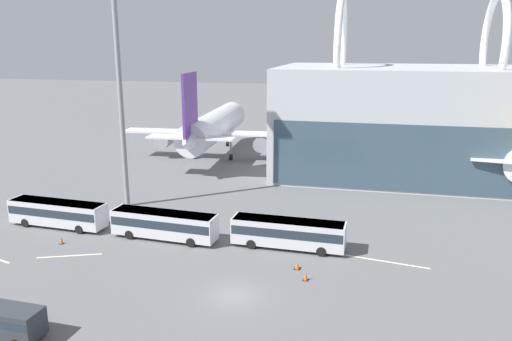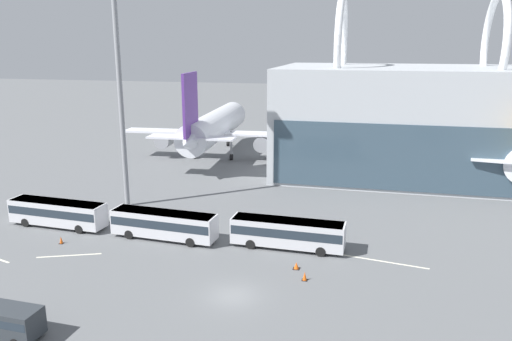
% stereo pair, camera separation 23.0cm
% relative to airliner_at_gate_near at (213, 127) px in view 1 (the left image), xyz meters
% --- Properties ---
extents(ground_plane, '(440.00, 440.00, 0.00)m').
position_rel_airliner_at_gate_near_xyz_m(ground_plane, '(17.41, -48.76, -5.79)').
color(ground_plane, slate).
extents(airliner_at_gate_near, '(32.70, 36.51, 16.21)m').
position_rel_airliner_at_gate_near_xyz_m(airliner_at_gate_near, '(0.00, 0.00, 0.00)').
color(airliner_at_gate_near, silver).
rests_on(airliner_at_gate_near, ground_plane).
extents(shuttle_bus_0, '(11.76, 3.29, 3.02)m').
position_rel_airliner_at_gate_near_xyz_m(shuttle_bus_0, '(-6.54, -37.72, -4.00)').
color(shuttle_bus_0, silver).
rests_on(shuttle_bus_0, ground_plane).
extents(shuttle_bus_1, '(11.77, 3.37, 3.02)m').
position_rel_airliner_at_gate_near_xyz_m(shuttle_bus_1, '(6.79, -38.39, -4.00)').
color(shuttle_bus_1, silver).
rests_on(shuttle_bus_1, ground_plane).
extents(shuttle_bus_2, '(11.69, 2.93, 3.02)m').
position_rel_airliner_at_gate_near_xyz_m(shuttle_bus_2, '(20.13, -37.82, -4.00)').
color(shuttle_bus_2, silver).
rests_on(shuttle_bus_2, ground_plane).
extents(service_van_foreground, '(5.33, 2.35, 2.32)m').
position_rel_airliner_at_gate_near_xyz_m(service_van_foreground, '(3.25, -58.21, -4.42)').
color(service_van_foreground, '#2D3338').
rests_on(service_van_foreground, ground_plane).
extents(floodlight_mast, '(2.20, 2.20, 31.85)m').
position_rel_airliner_at_gate_near_xyz_m(floodlight_mast, '(-2.47, -28.87, 12.62)').
color(floodlight_mast, gray).
rests_on(floodlight_mast, ground_plane).
extents(lane_stripe_0, '(5.87, 2.56, 0.01)m').
position_rel_airliner_at_gate_near_xyz_m(lane_stripe_0, '(-0.68, -44.67, -5.78)').
color(lane_stripe_0, silver).
rests_on(lane_stripe_0, ground_plane).
extents(lane_stripe_1, '(6.86, 1.58, 0.01)m').
position_rel_airliner_at_gate_near_xyz_m(lane_stripe_1, '(8.86, -37.04, -5.78)').
color(lane_stripe_1, silver).
rests_on(lane_stripe_1, ground_plane).
extents(lane_stripe_5, '(9.31, 1.79, 0.01)m').
position_rel_airliner_at_gate_near_xyz_m(lane_stripe_5, '(29.30, -38.82, -5.78)').
color(lane_stripe_5, silver).
rests_on(lane_stripe_5, ground_plane).
extents(traffic_cone_0, '(0.46, 0.46, 0.78)m').
position_rel_airliner_at_gate_near_xyz_m(traffic_cone_0, '(-3.27, -42.10, -5.41)').
color(traffic_cone_0, black).
rests_on(traffic_cone_0, ground_plane).
extents(traffic_cone_1, '(0.51, 0.51, 0.82)m').
position_rel_airliner_at_gate_near_xyz_m(traffic_cone_1, '(22.86, -44.55, -5.39)').
color(traffic_cone_1, black).
rests_on(traffic_cone_1, ground_plane).
extents(traffic_cone_2, '(0.64, 0.64, 0.65)m').
position_rel_airliner_at_gate_near_xyz_m(traffic_cone_2, '(21.78, -42.43, -5.47)').
color(traffic_cone_2, black).
rests_on(traffic_cone_2, ground_plane).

